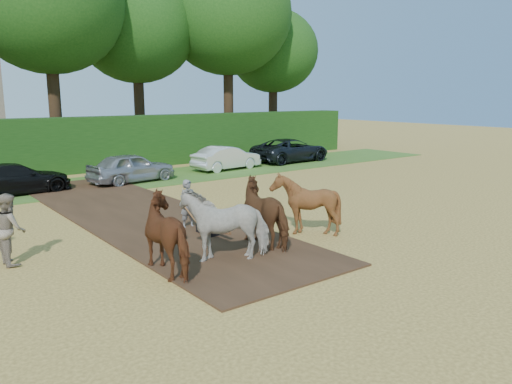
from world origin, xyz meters
name	(u,v)px	position (x,y,z in m)	size (l,w,h in m)	color
ground	(213,282)	(0.00, 0.00, 0.00)	(120.00, 120.00, 0.00)	gold
earth_strip	(141,214)	(1.50, 7.00, 0.03)	(4.50, 17.00, 0.05)	#472D1C
grass_verge	(42,190)	(0.00, 14.00, 0.01)	(50.00, 5.00, 0.03)	#38601E
hedgerow	(15,149)	(0.00, 18.50, 1.50)	(46.00, 1.60, 3.00)	#14380F
spectator_near	(9,229)	(-3.31, 4.19, 0.90)	(0.88, 0.69, 1.81)	tan
plough_team	(246,217)	(2.05, 1.48, 0.93)	(6.13, 4.58, 1.88)	#5B2916
parked_cars	(84,171)	(1.96, 14.11, 0.70)	(36.10, 3.44, 1.48)	silver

